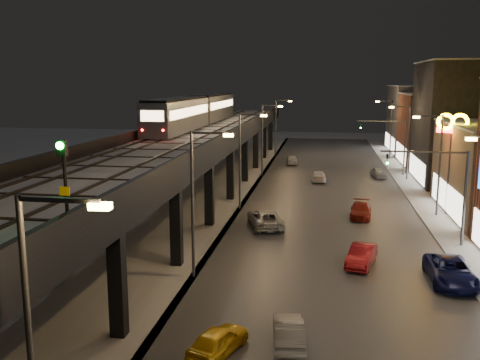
{
  "coord_description": "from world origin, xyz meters",
  "views": [
    {
      "loc": [
        6.98,
        -17.26,
        11.85
      ],
      "look_at": [
        1.19,
        19.23,
        5.0
      ],
      "focal_mm": 40.0,
      "sensor_mm": 36.0,
      "label": 1
    }
  ],
  "objects": [
    {
      "name": "building_e",
      "position": [
        23.99,
        62.0,
        5.08
      ],
      "size": [
        12.2,
        12.2,
        10.16
      ],
      "color": "brown",
      "rests_on": "ground"
    },
    {
      "name": "streetlight_left_2",
      "position": [
        -0.43,
        31.0,
        5.24
      ],
      "size": [
        2.57,
        0.28,
        9.0
      ],
      "color": "#38383A",
      "rests_on": "ground"
    },
    {
      "name": "sidewalk_right",
      "position": [
        17.5,
        35.0,
        0.07
      ],
      "size": [
        4.0,
        120.0,
        0.14
      ],
      "primitive_type": "cube",
      "color": "#9FA1A8",
      "rests_on": "ground"
    },
    {
      "name": "car_mid_dark",
      "position": [
        6.39,
        46.22,
        0.63
      ],
      "size": [
        1.98,
        4.4,
        1.25
      ],
      "primitive_type": "imported",
      "rotation": [
        0.0,
        0.0,
        3.19
      ],
      "color": "white",
      "rests_on": "ground"
    },
    {
      "name": "car_near_white",
      "position": [
        5.63,
        5.32,
        0.62
      ],
      "size": [
        1.77,
        3.92,
        1.25
      ],
      "primitive_type": "imported",
      "rotation": [
        0.0,
        0.0,
        3.26
      ],
      "color": "gray",
      "rests_on": "ground"
    },
    {
      "name": "rail_signal",
      "position": [
        -2.1,
        0.13,
        8.9
      ],
      "size": [
        0.37,
        0.44,
        3.21
      ],
      "color": "black",
      "rests_on": "viaduct_trackbed"
    },
    {
      "name": "car_onc_red",
      "position": [
        13.74,
        49.69,
        0.63
      ],
      "size": [
        1.98,
        3.87,
        1.26
      ],
      "primitive_type": "imported",
      "rotation": [
        0.0,
        0.0,
        0.14
      ],
      "color": "#939AA7",
      "rests_on": "ground"
    },
    {
      "name": "viaduct_parapet_streetside",
      "position": [
        -1.65,
        32.0,
        6.85
      ],
      "size": [
        0.3,
        100.0,
        1.1
      ],
      "primitive_type": "cube",
      "color": "black",
      "rests_on": "elevated_viaduct"
    },
    {
      "name": "building_f",
      "position": [
        23.99,
        76.0,
        5.58
      ],
      "size": [
        12.2,
        16.2,
        11.16
      ],
      "color": "#444448",
      "rests_on": "ground"
    },
    {
      "name": "car_far_white",
      "position": [
        2.45,
        59.04,
        0.66
      ],
      "size": [
        1.85,
        3.99,
        1.32
      ],
      "primitive_type": "imported",
      "rotation": [
        0.0,
        0.0,
        3.22
      ],
      "color": "silver",
      "rests_on": "ground"
    },
    {
      "name": "streetlight_left_1",
      "position": [
        -0.43,
        13.0,
        5.24
      ],
      "size": [
        2.57,
        0.28,
        9.0
      ],
      "color": "#38383A",
      "rests_on": "ground"
    },
    {
      "name": "elevated_viaduct",
      "position": [
        -6.0,
        31.84,
        5.62
      ],
      "size": [
        9.0,
        100.0,
        6.3
      ],
      "color": "black",
      "rests_on": "ground"
    },
    {
      "name": "viaduct_parapet_far",
      "position": [
        -10.35,
        32.0,
        6.85
      ],
      "size": [
        0.3,
        100.0,
        1.1
      ],
      "primitive_type": "cube",
      "color": "black",
      "rests_on": "elevated_viaduct"
    },
    {
      "name": "streetlight_right_2",
      "position": [
        16.73,
        31.0,
        5.24
      ],
      "size": [
        2.56,
        0.28,
        9.0
      ],
      "color": "#38383A",
      "rests_on": "ground"
    },
    {
      "name": "car_taxi",
      "position": [
        2.63,
        4.06,
        0.61
      ],
      "size": [
        2.57,
        3.88,
        1.23
      ],
      "primitive_type": "imported",
      "rotation": [
        0.0,
        0.0,
        2.8
      ],
      "color": "gold",
      "rests_on": "ground"
    },
    {
      "name": "traffic_light_rig_b",
      "position": [
        15.84,
        52.0,
        4.5
      ],
      "size": [
        6.1,
        0.34,
        7.0
      ],
      "color": "#38383A",
      "rests_on": "ground"
    },
    {
      "name": "road_surface",
      "position": [
        7.5,
        35.0,
        0.03
      ],
      "size": [
        17.0,
        120.0,
        0.06
      ],
      "primitive_type": "cube",
      "color": "#46474D",
      "rests_on": "ground"
    },
    {
      "name": "sign_mcdonalds",
      "position": [
        18.0,
        31.75,
        7.28
      ],
      "size": [
        2.71,
        0.65,
        9.11
      ],
      "color": "#38383A",
      "rests_on": "ground"
    },
    {
      "name": "viaduct_trackbed",
      "position": [
        -6.01,
        31.97,
        6.39
      ],
      "size": [
        8.4,
        100.0,
        0.32
      ],
      "color": "#B2B7C1",
      "rests_on": "elevated_viaduct"
    },
    {
      "name": "streetlight_left_0",
      "position": [
        -0.43,
        -5.0,
        5.24
      ],
      "size": [
        2.57,
        0.28,
        9.0
      ],
      "color": "#38383A",
      "rests_on": "ground"
    },
    {
      "name": "building_d",
      "position": [
        23.99,
        48.0,
        7.08
      ],
      "size": [
        12.2,
        13.2,
        14.16
      ],
      "color": "black",
      "rests_on": "ground"
    },
    {
      "name": "car_onc_silver",
      "position": [
        9.59,
        16.7,
        0.68
      ],
      "size": [
        2.42,
        4.33,
        1.35
      ],
      "primitive_type": "imported",
      "rotation": [
        0.0,
        0.0,
        -0.26
      ],
      "color": "maroon",
      "rests_on": "ground"
    },
    {
      "name": "traffic_light_rig_a",
      "position": [
        15.84,
        22.0,
        4.5
      ],
      "size": [
        6.1,
        0.34,
        7.0
      ],
      "color": "#38383A",
      "rests_on": "ground"
    },
    {
      "name": "streetlight_right_3",
      "position": [
        16.73,
        49.0,
        5.24
      ],
      "size": [
        2.56,
        0.28,
        9.0
      ],
      "color": "#38383A",
      "rests_on": "ground"
    },
    {
      "name": "car_mid_silver",
      "position": [
        2.39,
        24.88,
        0.73
      ],
      "size": [
        3.78,
        5.71,
        1.46
      ],
      "primitive_type": "imported",
      "rotation": [
        0.0,
        0.0,
        3.42
      ],
      "color": "#A0A0A0",
      "rests_on": "ground"
    },
    {
      "name": "streetlight_left_4",
      "position": [
        -0.43,
        67.0,
        5.24
      ],
      "size": [
        2.57,
        0.28,
        9.0
      ],
      "color": "#38383A",
      "rests_on": "ground"
    },
    {
      "name": "car_onc_white",
      "position": [
        10.32,
        29.46,
        0.63
      ],
      "size": [
        2.15,
        4.49,
        1.26
      ],
      "primitive_type": "imported",
      "rotation": [
        0.0,
        0.0,
        -0.09
      ],
      "color": "maroon",
      "rests_on": "ground"
    },
    {
      "name": "subway_train",
      "position": [
        -8.5,
        47.05,
        8.36
      ],
      "size": [
        2.94,
        35.28,
        3.51
      ],
      "color": "gray",
      "rests_on": "viaduct_trackbed"
    },
    {
      "name": "streetlight_right_4",
      "position": [
        16.73,
        67.0,
        5.24
      ],
      "size": [
        2.56,
        0.28,
        9.0
      ],
      "color": "#38383A",
      "rests_on": "ground"
    },
    {
      "name": "streetlight_left_3",
      "position": [
        -0.43,
        49.0,
        5.24
      ],
      "size": [
        2.57,
        0.28,
        9.0
      ],
      "color": "#38383A",
      "rests_on": "ground"
    },
    {
      "name": "car_onc_dark",
      "position": [
        14.58,
        14.38,
        0.74
      ],
      "size": [
        2.5,
        5.34,
        1.48
      ],
      "primitive_type": "imported",
      "rotation": [
        0.0,
        0.0,
        0.01
      ],
      "color": "#0F144D",
      "rests_on": "ground"
    },
    {
      "name": "under_viaduct_pavement",
      "position": [
        -6.0,
        35.0,
        0.03
      ],
      "size": [
        11.0,
        120.0,
        0.06
      ],
      "primitive_type": "cube",
      "color": "#9FA1A8",
      "rests_on": "ground"
    }
  ]
}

